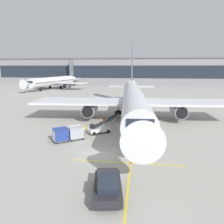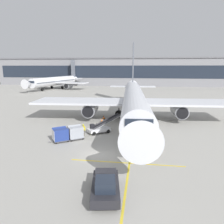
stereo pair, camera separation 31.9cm
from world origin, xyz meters
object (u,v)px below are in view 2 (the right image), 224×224
Objects in this scene: ground_crew_by_loader at (81,132)px; safety_cone_engine_keepout at (102,120)px; belt_loader at (101,127)px; ground_crew_by_carts at (83,129)px; pushback_tug at (105,186)px; baggage_cart_lead at (75,132)px; parked_airplane at (134,99)px; baggage_cart_second at (60,134)px; safety_cone_wingtip at (104,117)px; distant_airplane at (56,81)px.

ground_crew_by_loader reaches higher than safety_cone_engine_keepout.
ground_crew_by_carts is (-2.18, -1.87, 0.18)m from belt_loader.
pushback_tug is 14.10m from ground_crew_by_loader.
baggage_cart_lead is at bearing -159.19° from ground_crew_by_loader.
parked_airplane is 7.26m from safety_cone_engine_keepout.
parked_airplane is 10.29× the size of pushback_tug.
baggage_cart_lead is (-7.59, -12.44, -2.91)m from parked_airplane.
baggage_cart_second is 0.57× the size of pushback_tug.
ground_crew_by_loader reaches higher than safety_cone_wingtip.
baggage_cart_second is 0.07× the size of distant_airplane.
baggage_cart_second reaches higher than ground_crew_by_carts.
pushback_tug reaches higher than ground_crew_by_loader.
belt_loader reaches higher than ground_crew_by_carts.
baggage_cart_lead is at bearing -115.45° from ground_crew_by_carts.
ground_crew_by_loader is (-6.88, -12.17, -2.91)m from parked_airplane.
pushback_tug is at bearing -92.62° from parked_airplane.
belt_loader reaches higher than safety_cone_engine_keepout.
ground_crew_by_loader is 0.04× the size of distant_airplane.
baggage_cart_lead and baggage_cart_second have the same top height.
baggage_cart_second is (-4.61, -4.62, 0.18)m from belt_loader.
parked_airplane reaches higher than pushback_tug.
baggage_cart_lead is 3.97× the size of safety_cone_wingtip.
ground_crew_by_carts is 2.77× the size of safety_cone_engine_keepout.
distant_airplane reaches higher than pushback_tug.
parked_airplane is 10.65m from belt_loader.
parked_airplane reaches higher than ground_crew_by_carts.
parked_airplane is 14.86m from baggage_cart_lead.
ground_crew_by_loader is (-5.73, 12.88, 0.17)m from pushback_tug.
baggage_cart_lead is (-2.90, -3.39, 0.18)m from belt_loader.
pushback_tug is at bearing -54.37° from baggage_cart_second.
safety_cone_wingtip is 0.02× the size of distant_airplane.
safety_cone_engine_keepout is (-1.01, 6.34, -0.51)m from belt_loader.
baggage_cart_lead is at bearing 117.08° from pushback_tug.
parked_airplane is 6.83m from safety_cone_wingtip.
safety_cone_wingtip is (1.78, 12.10, -0.67)m from baggage_cart_lead.
ground_crew_by_carts is (-6.87, -10.91, -2.91)m from parked_airplane.
distant_airplane is (-30.01, 65.22, 2.46)m from baggage_cart_lead.
pushback_tug is at bearing -79.31° from safety_cone_wingtip.
belt_loader is 1.90× the size of baggage_cart_second.
pushback_tug is 7.42× the size of safety_cone_engine_keepout.
safety_cone_wingtip is (3.49, 13.33, -0.67)m from baggage_cart_second.
ground_crew_by_loader is (0.71, 0.27, -0.00)m from baggage_cart_lead.
parked_airplane is 16.78m from baggage_cart_second.
safety_cone_engine_keepout is at bearing 78.96° from baggage_cart_lead.
baggage_cart_second is at bearing 125.63° from pushback_tug.
baggage_cart_second is 1.53× the size of ground_crew_by_carts.
baggage_cart_lead is 1.69m from ground_crew_by_carts.
safety_cone_engine_keepout is at bearing 99.03° from belt_loader.
parked_airplane is at bearing 87.38° from pushback_tug.
ground_crew_by_loader is at bearing -119.48° from parked_airplane.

